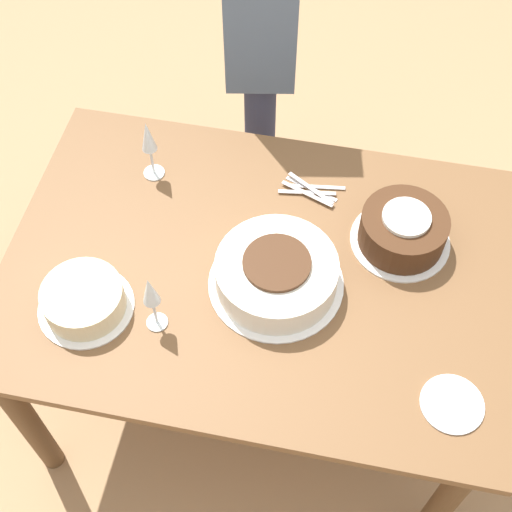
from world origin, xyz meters
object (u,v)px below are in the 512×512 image
object	(u,v)px
wine_glass_far	(151,294)
person_cutting	(261,4)
cake_front_chocolate	(403,230)
cake_center_white	(276,274)
cake_back_decorated	(84,300)
wine_glass_near	(148,140)

from	to	relation	value
wine_glass_far	person_cutting	bearing A→B (deg)	-93.63
cake_front_chocolate	wine_glass_far	bearing A→B (deg)	32.85
cake_center_white	cake_back_decorated	bearing A→B (deg)	19.67
wine_glass_far	person_cutting	world-z (taller)	person_cutting
cake_center_white	wine_glass_far	bearing A→B (deg)	32.40
wine_glass_near	person_cutting	size ratio (longest dim) A/B	0.13
cake_center_white	person_cutting	distance (m)	0.92
cake_front_chocolate	cake_back_decorated	xyz separation A→B (m)	(0.79, 0.38, -0.01)
cake_front_chocolate	person_cutting	bearing A→B (deg)	-51.54
person_cutting	wine_glass_far	bearing A→B (deg)	-14.24
cake_center_white	wine_glass_far	size ratio (longest dim) A/B	1.75
cake_back_decorated	wine_glass_near	world-z (taller)	wine_glass_near
wine_glass_near	cake_center_white	bearing A→B (deg)	143.91
cake_center_white	cake_back_decorated	distance (m)	0.51
wine_glass_near	wine_glass_far	world-z (taller)	wine_glass_near
cake_back_decorated	person_cutting	distance (m)	1.10
cake_front_chocolate	cake_back_decorated	world-z (taller)	cake_front_chocolate
cake_center_white	person_cutting	world-z (taller)	person_cutting
wine_glass_near	wine_glass_far	xyz separation A→B (m)	(-0.15, 0.49, 0.00)
cake_back_decorated	wine_glass_far	xyz separation A→B (m)	(-0.20, 0.01, 0.11)
cake_front_chocolate	wine_glass_near	size ratio (longest dim) A/B	1.33
cake_back_decorated	person_cutting	xyz separation A→B (m)	(-0.26, -1.05, 0.19)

